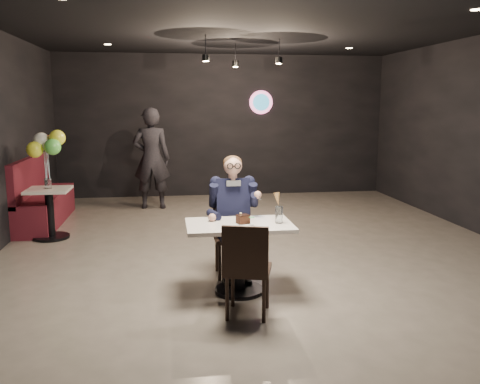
{
  "coord_description": "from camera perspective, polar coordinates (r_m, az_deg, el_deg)",
  "views": [
    {
      "loc": [
        -1.19,
        -6.42,
        1.99
      ],
      "look_at": [
        -0.39,
        -0.73,
        0.97
      ],
      "focal_mm": 38.0,
      "sensor_mm": 36.0,
      "label": 1
    }
  ],
  "objects": [
    {
      "name": "balloon_bunch",
      "position": [
        7.88,
        -20.94,
        3.97
      ],
      "size": [
        0.43,
        0.43,
        0.7
      ],
      "primitive_type": "cube",
      "color": "#FAFF35",
      "rests_on": "balloon_vase"
    },
    {
      "name": "sundae_glass",
      "position": [
        5.3,
        4.4,
        -2.55
      ],
      "size": [
        0.08,
        0.08,
        0.18
      ],
      "primitive_type": "cylinder",
      "color": "silver",
      "rests_on": "main_table"
    },
    {
      "name": "floor",
      "position": [
        6.83,
        2.4,
        -6.95
      ],
      "size": [
        9.0,
        9.0,
        0.0
      ],
      "primitive_type": "plane",
      "color": "slate",
      "rests_on": "ground"
    },
    {
      "name": "passerby",
      "position": [
        9.73,
        -9.9,
        3.74
      ],
      "size": [
        0.73,
        0.51,
        1.91
      ],
      "primitive_type": "imported",
      "rotation": [
        0.0,
        0.0,
        3.06
      ],
      "color": "black",
      "rests_on": "floor"
    },
    {
      "name": "main_table",
      "position": [
        5.39,
        -0.09,
        -7.42
      ],
      "size": [
        1.1,
        0.7,
        0.75
      ],
      "primitive_type": "cube",
      "color": "white",
      "rests_on": "floor"
    },
    {
      "name": "balloon_vase",
      "position": [
        7.93,
        -20.75,
        0.9
      ],
      "size": [
        0.1,
        0.1,
        0.15
      ],
      "primitive_type": "cylinder",
      "color": "silver",
      "rests_on": "side_table"
    },
    {
      "name": "seated_man",
      "position": [
        5.83,
        -0.84,
        -2.58
      ],
      "size": [
        0.6,
        0.8,
        1.44
      ],
      "primitive_type": "cube",
      "color": "black",
      "rests_on": "floor"
    },
    {
      "name": "booth_bench",
      "position": [
        9.0,
        -21.14,
        0.14
      ],
      "size": [
        0.55,
        2.22,
        1.11
      ],
      "primitive_type": "cube",
      "color": "#4C1019",
      "rests_on": "floor"
    },
    {
      "name": "wafer_cone",
      "position": [
        5.28,
        4.25,
        -0.82
      ],
      "size": [
        0.08,
        0.08,
        0.14
      ],
      "primitive_type": "cone",
      "rotation": [
        0.0,
        0.0,
        0.26
      ],
      "color": "#B5834A",
      "rests_on": "sundae_glass"
    },
    {
      "name": "pendant_lights",
      "position": [
        8.55,
        0.03,
        15.97
      ],
      "size": [
        1.4,
        1.2,
        0.36
      ],
      "primitive_type": "cube",
      "color": "black",
      "rests_on": "floor"
    },
    {
      "name": "chair_far",
      "position": [
        5.89,
        -0.83,
        -5.05
      ],
      "size": [
        0.42,
        0.46,
        0.92
      ],
      "primitive_type": "cube",
      "color": "black",
      "rests_on": "floor"
    },
    {
      "name": "wall_sign",
      "position": [
        11.07,
        2.37,
        10.04
      ],
      "size": [
        0.5,
        0.06,
        0.5
      ],
      "primitive_type": null,
      "color": "pink",
      "rests_on": "floor"
    },
    {
      "name": "chair_near",
      "position": [
        4.81,
        0.88,
        -8.5
      ],
      "size": [
        0.53,
        0.56,
        0.92
      ],
      "primitive_type": "cube",
      "rotation": [
        0.0,
        0.0,
        -0.28
      ],
      "color": "black",
      "rests_on": "floor"
    },
    {
      "name": "mint_leaf",
      "position": [
        5.15,
        1.37,
        -2.85
      ],
      "size": [
        0.07,
        0.04,
        0.01
      ],
      "primitive_type": "ellipsoid",
      "color": "#2D8C43",
      "rests_on": "cake_slice"
    },
    {
      "name": "dessert_plate",
      "position": [
        5.2,
        0.43,
        -3.71
      ],
      "size": [
        0.22,
        0.22,
        0.01
      ],
      "primitive_type": "cylinder",
      "color": "white",
      "rests_on": "main_table"
    },
    {
      "name": "cake_slice",
      "position": [
        5.23,
        0.34,
        -3.09
      ],
      "size": [
        0.14,
        0.13,
        0.08
      ],
      "primitive_type": "cube",
      "rotation": [
        0.0,
        0.0,
        0.35
      ],
      "color": "black",
      "rests_on": "dessert_plate"
    },
    {
      "name": "side_table",
      "position": [
        8.0,
        -20.56,
        -2.27
      ],
      "size": [
        0.6,
        0.6,
        0.75
      ],
      "primitive_type": "cube",
      "color": "white",
      "rests_on": "floor"
    }
  ]
}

